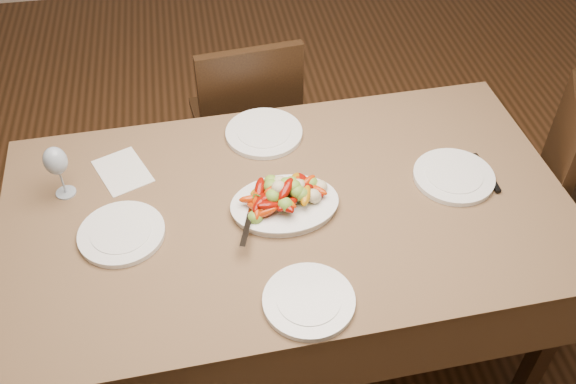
# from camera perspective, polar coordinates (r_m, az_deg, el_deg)

# --- Properties ---
(floor) EXTENTS (6.00, 6.00, 0.00)m
(floor) POSITION_cam_1_polar(r_m,az_deg,el_deg) (2.73, 3.78, -11.02)
(floor) COLOR #3A2211
(floor) RESTS_ON ground
(dining_table) EXTENTS (1.88, 1.11, 0.76)m
(dining_table) POSITION_cam_1_polar(r_m,az_deg,el_deg) (2.37, 0.00, -7.62)
(dining_table) COLOR brown
(dining_table) RESTS_ON ground
(chair_far) EXTENTS (0.46, 0.46, 0.95)m
(chair_far) POSITION_cam_1_polar(r_m,az_deg,el_deg) (2.88, -3.97, 6.40)
(chair_far) COLOR black
(chair_far) RESTS_ON ground
(serving_platter) EXTENTS (0.35, 0.26, 0.02)m
(serving_platter) POSITION_cam_1_polar(r_m,az_deg,el_deg) (2.06, -0.29, -1.27)
(serving_platter) COLOR white
(serving_platter) RESTS_ON dining_table
(roasted_vegetables) EXTENTS (0.28, 0.20, 0.09)m
(roasted_vegetables) POSITION_cam_1_polar(r_m,az_deg,el_deg) (2.02, -0.30, -0.14)
(roasted_vegetables) COLOR #750902
(roasted_vegetables) RESTS_ON serving_platter
(serving_spoon) EXTENTS (0.29, 0.13, 0.03)m
(serving_spoon) POSITION_cam_1_polar(r_m,az_deg,el_deg) (2.00, -1.91, -1.56)
(serving_spoon) COLOR #9EA0A8
(serving_spoon) RESTS_ON serving_platter
(plate_left) EXTENTS (0.27, 0.27, 0.02)m
(plate_left) POSITION_cam_1_polar(r_m,az_deg,el_deg) (2.05, -14.57, -3.60)
(plate_left) COLOR white
(plate_left) RESTS_ON dining_table
(plate_right) EXTENTS (0.27, 0.27, 0.02)m
(plate_right) POSITION_cam_1_polar(r_m,az_deg,el_deg) (2.24, 14.51, 1.33)
(plate_right) COLOR white
(plate_right) RESTS_ON dining_table
(plate_far) EXTENTS (0.28, 0.28, 0.02)m
(plate_far) POSITION_cam_1_polar(r_m,az_deg,el_deg) (2.34, -2.15, 5.25)
(plate_far) COLOR white
(plate_far) RESTS_ON dining_table
(plate_near) EXTENTS (0.26, 0.26, 0.02)m
(plate_near) POSITION_cam_1_polar(r_m,az_deg,el_deg) (1.83, 1.86, -9.66)
(plate_near) COLOR white
(plate_near) RESTS_ON dining_table
(wine_glass) EXTENTS (0.08, 0.08, 0.20)m
(wine_glass) POSITION_cam_1_polar(r_m,az_deg,el_deg) (2.18, -19.72, 1.81)
(wine_glass) COLOR #8C99A5
(wine_glass) RESTS_ON dining_table
(menu_card) EXTENTS (0.22, 0.25, 0.00)m
(menu_card) POSITION_cam_1_polar(r_m,az_deg,el_deg) (2.27, -14.49, 1.80)
(menu_card) COLOR silver
(menu_card) RESTS_ON dining_table
(table_knife) EXTENTS (0.02, 0.20, 0.01)m
(table_knife) POSITION_cam_1_polar(r_m,az_deg,el_deg) (2.28, 17.30, 1.48)
(table_knife) COLOR #9EA0A8
(table_knife) RESTS_ON dining_table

